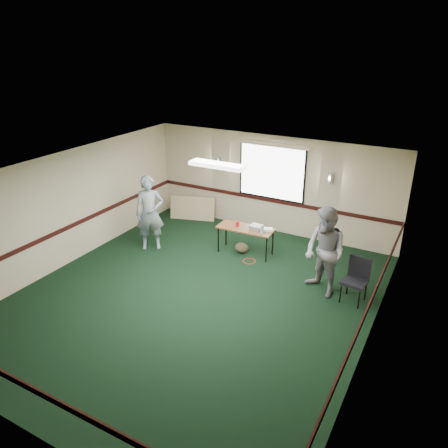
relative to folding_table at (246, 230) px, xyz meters
The scene contains 13 objects.
ground 2.44m from the folding_table, 90.80° to the right, with size 8.00×8.00×0.00m, color black.
room_shell 0.95m from the folding_table, 98.07° to the right, with size 8.00×8.02×8.00m.
folding_table is the anchor object (origin of this frame).
projector 0.29m from the folding_table, 13.27° to the left, with size 0.30×0.25×0.10m, color gray.
game_console 0.57m from the folding_table, 11.75° to the left, with size 0.21×0.17×0.05m, color white.
red_cup 0.25m from the folding_table, behind, with size 0.09×0.09×0.13m, color #B20B16.
water_bottle 0.52m from the folding_table, 13.23° to the right, with size 0.06×0.06×0.21m, color #8EC6E8.
duffel_bag 0.53m from the folding_table, behind, with size 0.37×0.28×0.26m, color #463C28.
cable_coil 0.79m from the folding_table, 50.73° to the right, with size 0.31×0.31×0.02m, color red.
folded_table 2.69m from the folding_table, 152.27° to the left, with size 1.34×0.06×0.69m, color tan.
conference_chair 3.04m from the folding_table, 15.09° to the right, with size 0.51×0.53×0.95m.
person_left 2.46m from the folding_table, 159.03° to the right, with size 0.70×0.46×1.93m, color #3A5B7F.
person_right 2.43m from the folding_table, 21.00° to the right, with size 0.94×0.73×1.93m, color #738DB4.
Camera 1 is at (4.32, -6.57, 5.09)m, focal length 35.00 mm.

